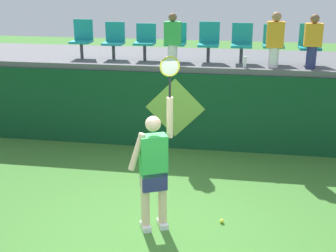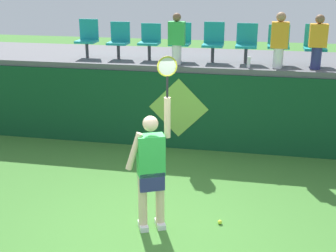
{
  "view_description": "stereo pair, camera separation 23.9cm",
  "coord_description": "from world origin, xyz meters",
  "px_view_note": "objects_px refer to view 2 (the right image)",
  "views": [
    {
      "loc": [
        1.14,
        -5.8,
        3.63
      ],
      "look_at": [
        -0.03,
        1.22,
        1.24
      ],
      "focal_mm": 49.25,
      "sensor_mm": 36.0,
      "label": 1
    },
    {
      "loc": [
        1.37,
        -5.75,
        3.63
      ],
      "look_at": [
        -0.03,
        1.22,
        1.24
      ],
      "focal_mm": 49.25,
      "sensor_mm": 36.0,
      "label": 2
    }
  ],
  "objects_px": {
    "stadium_chair_0": "(88,37)",
    "stadium_chair_6": "(278,43)",
    "tennis_ball": "(220,222)",
    "spectator_0": "(279,39)",
    "spectator_2": "(318,41)",
    "tennis_player": "(151,167)",
    "stadium_chair_3": "(180,40)",
    "stadium_chair_4": "(213,41)",
    "stadium_chair_1": "(119,39)",
    "stadium_chair_7": "(315,44)",
    "stadium_chair_2": "(150,40)",
    "water_bottle": "(249,62)",
    "stadium_chair_5": "(247,42)",
    "spectator_1": "(177,38)"
  },
  "relations": [
    {
      "from": "water_bottle",
      "to": "stadium_chair_3",
      "type": "relative_size",
      "value": 0.28
    },
    {
      "from": "stadium_chair_0",
      "to": "stadium_chair_1",
      "type": "relative_size",
      "value": 1.06
    },
    {
      "from": "stadium_chair_3",
      "to": "spectator_0",
      "type": "height_order",
      "value": "spectator_0"
    },
    {
      "from": "tennis_ball",
      "to": "stadium_chair_1",
      "type": "relative_size",
      "value": 0.08
    },
    {
      "from": "water_bottle",
      "to": "stadium_chair_4",
      "type": "relative_size",
      "value": 0.27
    },
    {
      "from": "stadium_chair_0",
      "to": "stadium_chair_6",
      "type": "relative_size",
      "value": 1.05
    },
    {
      "from": "stadium_chair_4",
      "to": "stadium_chair_6",
      "type": "height_order",
      "value": "stadium_chair_4"
    },
    {
      "from": "water_bottle",
      "to": "stadium_chair_2",
      "type": "distance_m",
      "value": 2.28
    },
    {
      "from": "stadium_chair_0",
      "to": "stadium_chair_7",
      "type": "relative_size",
      "value": 1.01
    },
    {
      "from": "tennis_ball",
      "to": "stadium_chair_6",
      "type": "xyz_separation_m",
      "value": [
        0.8,
        3.77,
        2.19
      ]
    },
    {
      "from": "stadium_chair_0",
      "to": "stadium_chair_1",
      "type": "height_order",
      "value": "stadium_chair_0"
    },
    {
      "from": "stadium_chair_1",
      "to": "spectator_2",
      "type": "xyz_separation_m",
      "value": [
        4.21,
        -0.41,
        0.13
      ]
    },
    {
      "from": "stadium_chair_0",
      "to": "spectator_0",
      "type": "height_order",
      "value": "spectator_0"
    },
    {
      "from": "stadium_chair_3",
      "to": "stadium_chair_5",
      "type": "bearing_deg",
      "value": 0.1
    },
    {
      "from": "tennis_player",
      "to": "stadium_chair_3",
      "type": "relative_size",
      "value": 3.16
    },
    {
      "from": "stadium_chair_3",
      "to": "spectator_0",
      "type": "bearing_deg",
      "value": -11.48
    },
    {
      "from": "tennis_ball",
      "to": "stadium_chair_1",
      "type": "xyz_separation_m",
      "value": [
        -2.67,
        3.77,
        2.17
      ]
    },
    {
      "from": "stadium_chair_4",
      "to": "spectator_0",
      "type": "relative_size",
      "value": 0.76
    },
    {
      "from": "tennis_ball",
      "to": "spectator_0",
      "type": "distance_m",
      "value": 4.14
    },
    {
      "from": "stadium_chair_2",
      "to": "stadium_chair_6",
      "type": "bearing_deg",
      "value": 0.03
    },
    {
      "from": "tennis_ball",
      "to": "spectator_2",
      "type": "distance_m",
      "value": 4.35
    },
    {
      "from": "stadium_chair_6",
      "to": "spectator_2",
      "type": "relative_size",
      "value": 0.75
    },
    {
      "from": "tennis_player",
      "to": "stadium_chair_6",
      "type": "distance_m",
      "value": 4.6
    },
    {
      "from": "spectator_1",
      "to": "tennis_player",
      "type": "bearing_deg",
      "value": -85.27
    },
    {
      "from": "stadium_chair_5",
      "to": "stadium_chair_4",
      "type": "bearing_deg",
      "value": 179.86
    },
    {
      "from": "tennis_ball",
      "to": "stadium_chair_0",
      "type": "relative_size",
      "value": 0.08
    },
    {
      "from": "stadium_chair_1",
      "to": "stadium_chair_2",
      "type": "distance_m",
      "value": 0.71
    },
    {
      "from": "tennis_player",
      "to": "spectator_1",
      "type": "height_order",
      "value": "spectator_1"
    },
    {
      "from": "stadium_chair_0",
      "to": "stadium_chair_2",
      "type": "xyz_separation_m",
      "value": [
        1.45,
        -0.01,
        -0.02
      ]
    },
    {
      "from": "stadium_chair_1",
      "to": "stadium_chair_7",
      "type": "bearing_deg",
      "value": 0.04
    },
    {
      "from": "stadium_chair_0",
      "to": "stadium_chair_6",
      "type": "height_order",
      "value": "stadium_chair_0"
    },
    {
      "from": "tennis_player",
      "to": "stadium_chair_4",
      "type": "distance_m",
      "value": 4.27
    },
    {
      "from": "stadium_chair_6",
      "to": "water_bottle",
      "type": "bearing_deg",
      "value": -136.66
    },
    {
      "from": "spectator_0",
      "to": "stadium_chair_4",
      "type": "bearing_deg",
      "value": 162.59
    },
    {
      "from": "tennis_player",
      "to": "spectator_0",
      "type": "bearing_deg",
      "value": 63.85
    },
    {
      "from": "stadium_chair_5",
      "to": "stadium_chair_6",
      "type": "xyz_separation_m",
      "value": [
        0.66,
        -0.0,
        0.0
      ]
    },
    {
      "from": "tennis_player",
      "to": "stadium_chair_2",
      "type": "bearing_deg",
      "value": 103.56
    },
    {
      "from": "tennis_ball",
      "to": "stadium_chair_0",
      "type": "bearing_deg",
      "value": 132.16
    },
    {
      "from": "stadium_chair_0",
      "to": "stadium_chair_2",
      "type": "relative_size",
      "value": 1.08
    },
    {
      "from": "stadium_chair_0",
      "to": "spectator_0",
      "type": "xyz_separation_m",
      "value": [
        4.21,
        -0.43,
        0.12
      ]
    },
    {
      "from": "stadium_chair_2",
      "to": "stadium_chair_5",
      "type": "relative_size",
      "value": 0.95
    },
    {
      "from": "stadium_chair_5",
      "to": "stadium_chair_0",
      "type": "bearing_deg",
      "value": 179.96
    },
    {
      "from": "tennis_ball",
      "to": "spectator_1",
      "type": "distance_m",
      "value": 4.23
    },
    {
      "from": "stadium_chair_7",
      "to": "spectator_0",
      "type": "xyz_separation_m",
      "value": [
        -0.74,
        -0.43,
        0.13
      ]
    },
    {
      "from": "spectator_2",
      "to": "tennis_ball",
      "type": "bearing_deg",
      "value": -114.58
    },
    {
      "from": "tennis_player",
      "to": "water_bottle",
      "type": "bearing_deg",
      "value": 71.03
    },
    {
      "from": "tennis_player",
      "to": "stadium_chair_2",
      "type": "relative_size",
      "value": 3.29
    },
    {
      "from": "stadium_chair_4",
      "to": "stadium_chair_3",
      "type": "bearing_deg",
      "value": -179.67
    },
    {
      "from": "tennis_ball",
      "to": "stadium_chair_4",
      "type": "distance_m",
      "value": 4.4
    },
    {
      "from": "water_bottle",
      "to": "stadium_chair_7",
      "type": "height_order",
      "value": "stadium_chair_7"
    }
  ]
}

